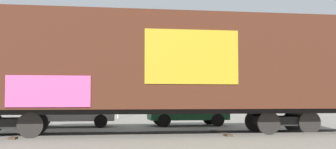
% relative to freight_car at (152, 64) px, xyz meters
% --- Properties ---
extents(ground_plane, '(260.00, 260.00, 0.00)m').
position_rel_freight_car_xyz_m(ground_plane, '(1.00, 0.00, -2.77)').
color(ground_plane, slate).
extents(track, '(60.00, 2.56, 0.08)m').
position_rel_freight_car_xyz_m(track, '(2.13, 0.01, -2.73)').
color(track, '#4C4742').
rests_on(track, ground_plane).
extents(freight_car, '(15.83, 2.91, 4.91)m').
position_rel_freight_car_xyz_m(freight_car, '(0.00, 0.00, 0.00)').
color(freight_car, '#472316').
rests_on(freight_car, ground_plane).
extents(flagpole, '(1.53, 0.85, 7.92)m').
position_rel_freight_car_xyz_m(flagpole, '(-0.60, 13.82, 2.43)').
color(flagpole, silver).
rests_on(flagpole, ground_plane).
extents(hillside, '(121.00, 29.97, 16.00)m').
position_rel_freight_car_xyz_m(hillside, '(1.01, 61.56, 2.84)').
color(hillside, silver).
rests_on(hillside, ground_plane).
extents(parked_car_silver, '(4.19, 1.98, 1.63)m').
position_rel_freight_car_xyz_m(parked_car_silver, '(-3.47, 5.06, -1.95)').
color(parked_car_silver, '#B7BABF').
rests_on(parked_car_silver, ground_plane).
extents(parked_car_green, '(4.08, 1.97, 1.63)m').
position_rel_freight_car_xyz_m(parked_car_green, '(2.41, 5.16, -1.94)').
color(parked_car_green, '#1E5933').
rests_on(parked_car_green, ground_plane).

